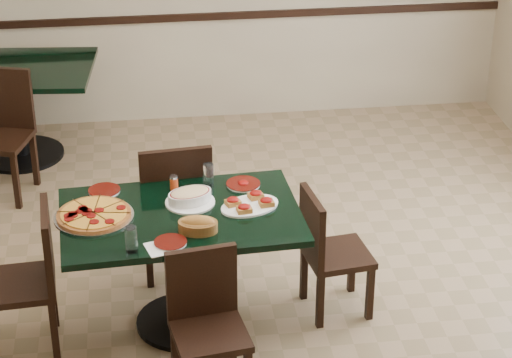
{
  "coord_description": "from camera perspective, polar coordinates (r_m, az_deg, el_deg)",
  "views": [
    {
      "loc": [
        -0.61,
        -5.16,
        3.49
      ],
      "look_at": [
        0.06,
        0.0,
        0.79
      ],
      "focal_mm": 70.0,
      "sensor_mm": 36.0,
      "label": 1
    }
  ],
  "objects": [
    {
      "name": "chair_far",
      "position": [
        6.19,
        -4.66,
        -1.32
      ],
      "size": [
        0.48,
        0.48,
        0.94
      ],
      "rotation": [
        0.0,
        0.0,
        3.24
      ],
      "color": "black",
      "rests_on": "floor"
    },
    {
      "name": "main_table",
      "position": [
        5.7,
        -4.27,
        -3.58
      ],
      "size": [
        1.39,
        0.94,
        0.75
      ],
      "rotation": [
        0.0,
        0.0,
        0.06
      ],
      "color": "black",
      "rests_on": "floor"
    },
    {
      "name": "room_shell",
      "position": [
        7.45,
        5.68,
        9.1
      ],
      "size": [
        5.5,
        5.5,
        5.5
      ],
      "color": "white",
      "rests_on": "floor"
    },
    {
      "name": "water_glass_a",
      "position": [
        5.87,
        -2.74,
        0.24
      ],
      "size": [
        0.06,
        0.06,
        0.14
      ],
      "primitive_type": "cylinder",
      "color": "white",
      "rests_on": "main_table"
    },
    {
      "name": "back_table",
      "position": [
        7.95,
        -13.62,
        4.69
      ],
      "size": [
        1.3,
        1.0,
        0.75
      ],
      "rotation": [
        0.0,
        0.0,
        -0.1
      ],
      "color": "black",
      "rests_on": "floor"
    },
    {
      "name": "pepper_shaker",
      "position": [
        5.84,
        -4.71,
        -0.2
      ],
      "size": [
        0.05,
        0.05,
        0.09
      ],
      "color": "#D14C16",
      "rests_on": "main_table"
    },
    {
      "name": "chair_right",
      "position": [
        5.88,
        4.05,
        -3.95
      ],
      "size": [
        0.42,
        0.42,
        0.79
      ],
      "rotation": [
        0.0,
        0.0,
        1.71
      ],
      "color": "black",
      "rests_on": "floor"
    },
    {
      "name": "back_chair_near",
      "position": [
        7.46,
        -14.36,
        2.98
      ],
      "size": [
        0.54,
        0.54,
        0.92
      ],
      "rotation": [
        0.0,
        0.0,
        -0.29
      ],
      "color": "black",
      "rests_on": "floor"
    },
    {
      "name": "side_plate_near",
      "position": [
        5.32,
        -4.91,
        -3.64
      ],
      "size": [
        0.18,
        0.18,
        0.02
      ],
      "rotation": [
        0.0,
        0.0,
        0.41
      ],
      "color": "white",
      "rests_on": "main_table"
    },
    {
      "name": "water_glass_b",
      "position": [
        5.25,
        -7.15,
        -3.44
      ],
      "size": [
        0.07,
        0.07,
        0.14
      ],
      "primitive_type": "cylinder",
      "color": "white",
      "rests_on": "main_table"
    },
    {
      "name": "lasagna_casserole",
      "position": [
        5.68,
        -3.8,
        -0.99
      ],
      "size": [
        0.3,
        0.29,
        0.09
      ],
      "rotation": [
        0.0,
        0.0,
        0.34
      ],
      "color": "white",
      "rests_on": "main_table"
    },
    {
      "name": "side_plate_far_l",
      "position": [
        5.88,
        -8.66,
        -0.66
      ],
      "size": [
        0.19,
        0.19,
        0.02
      ],
      "rotation": [
        0.0,
        0.0,
        -0.18
      ],
      "color": "white",
      "rests_on": "main_table"
    },
    {
      "name": "floor",
      "position": [
        6.26,
        -0.59,
        -6.48
      ],
      "size": [
        5.5,
        5.5,
        0.0
      ],
      "primitive_type": "plane",
      "color": "#80674A",
      "rests_on": "ground"
    },
    {
      "name": "chair_near",
      "position": [
        5.27,
        -2.85,
        -7.88
      ],
      "size": [
        0.43,
        0.43,
        0.81
      ],
      "rotation": [
        0.0,
        0.0,
        0.15
      ],
      "color": "black",
      "rests_on": "floor"
    },
    {
      "name": "chair_left",
      "position": [
        5.69,
        -12.7,
        -5.26
      ],
      "size": [
        0.44,
        0.44,
        0.88
      ],
      "rotation": [
        0.0,
        0.0,
        -1.5
      ],
      "color": "black",
      "rests_on": "floor"
    },
    {
      "name": "bruschetta_platter",
      "position": [
        5.64,
        -0.37,
        -1.41
      ],
      "size": [
        0.41,
        0.35,
        0.05
      ],
      "rotation": [
        0.0,
        0.0,
        0.38
      ],
      "color": "white",
      "rests_on": "main_table"
    },
    {
      "name": "pepperoni_pizza",
      "position": [
        5.62,
        -9.25,
        -2.02
      ],
      "size": [
        0.45,
        0.45,
        0.04
      ],
      "rotation": [
        0.0,
        0.0,
        -0.17
      ],
      "color": "silver",
      "rests_on": "main_table"
    },
    {
      "name": "bread_basket",
      "position": [
        5.41,
        -3.34,
        -2.64
      ],
      "size": [
        0.24,
        0.18,
        0.09
      ],
      "rotation": [
        0.0,
        0.0,
        -0.17
      ],
      "color": "brown",
      "rests_on": "main_table"
    },
    {
      "name": "napkin_setting",
      "position": [
        5.29,
        -5.41,
        -3.93
      ],
      "size": [
        0.19,
        0.19,
        0.01
      ],
      "rotation": [
        0.0,
        0.0,
        0.26
      ],
      "color": "white",
      "rests_on": "main_table"
    },
    {
      "name": "side_plate_far_r",
      "position": [
        5.88,
        -0.73,
        -0.28
      ],
      "size": [
        0.2,
        0.2,
        0.03
      ],
      "rotation": [
        0.0,
        0.0,
        -0.04
      ],
      "color": "white",
      "rests_on": "main_table"
    }
  ]
}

